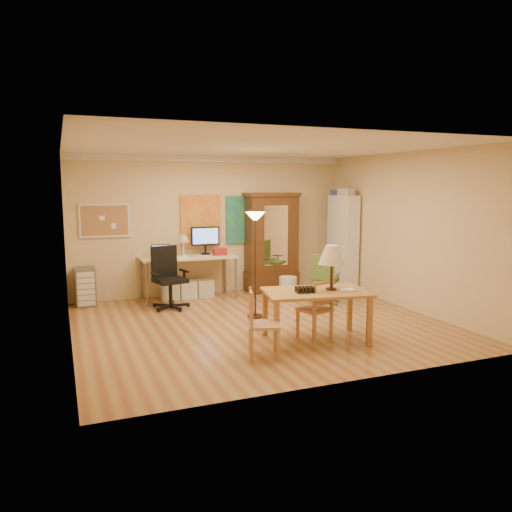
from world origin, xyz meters
name	(u,v)px	position (x,y,z in m)	size (l,w,h in m)	color
floor	(260,324)	(0.00, 0.00, 0.00)	(5.50, 5.50, 0.00)	brown
crown_molding	(212,159)	(0.00, 2.46, 2.64)	(5.50, 0.08, 0.12)	white
corkboard	(105,220)	(-2.05, 2.47, 1.50)	(0.90, 0.04, 0.62)	tan
art_panel_left	(201,221)	(-0.25, 2.47, 1.45)	(0.80, 0.04, 1.00)	yellow
art_panel_right	(244,220)	(0.65, 2.47, 1.45)	(0.75, 0.04, 0.95)	teal
dining_table	(322,281)	(0.48, -1.07, 0.83)	(1.53, 1.09, 1.32)	olive
ladder_chair_back	(316,310)	(0.45, -0.97, 0.40)	(0.49, 0.48, 0.85)	#AD774F
ladder_chair_left	(262,325)	(-0.54, -1.40, 0.40)	(0.48, 0.49, 0.85)	#AD774F
torchiere_lamp	(255,233)	(0.07, 0.39, 1.37)	(0.31, 0.31, 1.71)	#3C2318
computer_desk	(189,273)	(-0.57, 2.16, 0.49)	(1.78, 0.78, 1.34)	#C3B38E
office_chair_black	(170,292)	(-1.09, 1.51, 0.29)	(0.67, 0.67, 1.08)	black
office_chair_green	(325,290)	(1.61, 0.82, 0.25)	(0.59, 0.59, 0.92)	slate
drawer_cart	(86,287)	(-2.44, 2.26, 0.34)	(0.34, 0.41, 0.68)	slate
armoire	(271,248)	(1.16, 2.24, 0.87)	(1.08, 0.51, 1.99)	#331C0E
bookshelf	(343,243)	(2.55, 1.78, 0.96)	(0.29, 0.77, 1.93)	white
wastebin	(288,288)	(1.15, 1.42, 0.21)	(0.33, 0.33, 0.42)	silver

